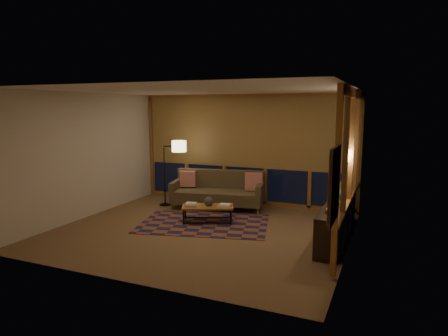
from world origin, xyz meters
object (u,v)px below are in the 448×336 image
at_px(sofa, 218,190).
at_px(bookshelf, 337,220).
at_px(floor_lamp, 164,173).
at_px(coffee_table, 208,214).

bearing_deg(sofa, bookshelf, -31.38).
height_order(sofa, bookshelf, sofa).
bearing_deg(floor_lamp, bookshelf, -33.21).
bearing_deg(bookshelf, floor_lamp, 168.16).
height_order(sofa, coffee_table, sofa).
xyz_separation_m(coffee_table, bookshelf, (2.62, 0.06, 0.16)).
bearing_deg(bookshelf, sofa, 159.56).
bearing_deg(coffee_table, floor_lamp, 126.41).
xyz_separation_m(coffee_table, floor_lamp, (-1.61, 0.94, 0.62)).
relative_size(coffee_table, bookshelf, 0.39).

